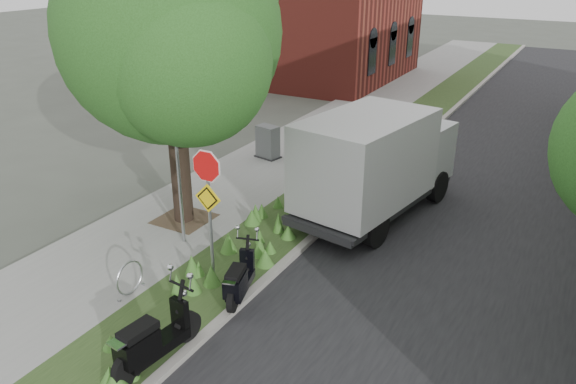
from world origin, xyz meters
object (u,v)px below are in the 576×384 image
object	(u,v)px
box_truck	(376,160)
scooter_near	(149,345)
sign_assembly	(208,191)
scooter_far	(238,283)
utility_cabinet	(268,142)

from	to	relation	value
box_truck	scooter_near	bearing A→B (deg)	-97.51
scooter_near	sign_assembly	bearing A→B (deg)	103.31
scooter_near	scooter_far	bearing A→B (deg)	85.26
sign_assembly	scooter_far	world-z (taller)	sign_assembly
box_truck	utility_cabinet	size ratio (longest dim) A/B	5.15
box_truck	utility_cabinet	world-z (taller)	box_truck
box_truck	utility_cabinet	bearing A→B (deg)	153.69
scooter_near	scooter_far	xyz separation A→B (m)	(0.21, 2.48, -0.06)
sign_assembly	utility_cabinet	bearing A→B (deg)	112.72
box_truck	utility_cabinet	xyz separation A→B (m)	(-4.88, 2.41, -0.99)
scooter_near	scooter_far	world-z (taller)	scooter_near
scooter_far	utility_cabinet	world-z (taller)	utility_cabinet
scooter_near	utility_cabinet	distance (m)	11.05
sign_assembly	box_truck	size ratio (longest dim) A/B	0.55
sign_assembly	box_truck	xyz separation A→B (m)	(1.70, 5.20, -0.67)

